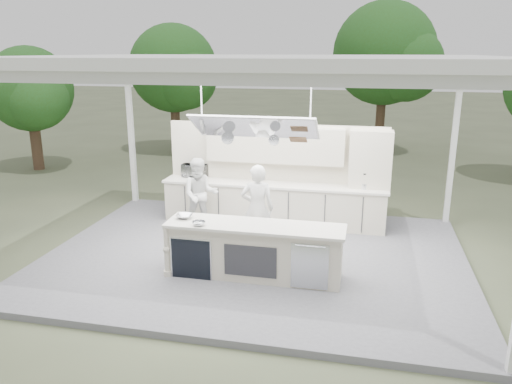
% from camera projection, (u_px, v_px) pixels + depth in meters
% --- Properties ---
extents(ground, '(90.00, 90.00, 0.00)m').
position_uv_depth(ground, '(255.00, 260.00, 9.74)').
color(ground, '#53593D').
rests_on(ground, ground).
extents(stage_deck, '(8.00, 6.00, 0.12)m').
position_uv_depth(stage_deck, '(255.00, 258.00, 9.72)').
color(stage_deck, slate).
rests_on(stage_deck, ground).
extents(tent, '(8.20, 6.20, 3.86)m').
position_uv_depth(tent, '(255.00, 65.00, 8.71)').
color(tent, white).
rests_on(tent, ground).
extents(demo_island, '(3.10, 0.79, 0.95)m').
position_uv_depth(demo_island, '(254.00, 250.00, 8.68)').
color(demo_island, beige).
rests_on(demo_island, stage_deck).
extents(back_counter, '(5.08, 0.72, 0.95)m').
position_uv_depth(back_counter, '(273.00, 203.00, 11.36)').
color(back_counter, beige).
rests_on(back_counter, stage_deck).
extents(back_wall_unit, '(5.05, 0.48, 2.25)m').
position_uv_depth(back_wall_unit, '(295.00, 160.00, 11.20)').
color(back_wall_unit, beige).
rests_on(back_wall_unit, stage_deck).
extents(tree_cluster, '(19.55, 9.40, 5.85)m').
position_uv_depth(tree_cluster, '(309.00, 70.00, 18.05)').
color(tree_cluster, '#4B3125').
rests_on(tree_cluster, ground).
extents(head_chef, '(0.70, 0.52, 1.76)m').
position_uv_depth(head_chef, '(257.00, 209.00, 9.65)').
color(head_chef, white).
rests_on(head_chef, stage_deck).
extents(sous_chef, '(0.94, 0.83, 1.62)m').
position_uv_depth(sous_chef, '(200.00, 195.00, 10.85)').
color(sous_chef, white).
rests_on(sous_chef, stage_deck).
extents(toaster_oven, '(0.63, 0.49, 0.31)m').
position_uv_depth(toaster_oven, '(195.00, 170.00, 11.76)').
color(toaster_oven, silver).
rests_on(toaster_oven, back_counter).
extents(bowl_large, '(0.31, 0.31, 0.07)m').
position_uv_depth(bowl_large, '(184.00, 216.00, 8.87)').
color(bowl_large, silver).
rests_on(bowl_large, demo_island).
extents(bowl_small, '(0.30, 0.30, 0.07)m').
position_uv_depth(bowl_small, '(199.00, 223.00, 8.51)').
color(bowl_small, '#B8BBC0').
rests_on(bowl_small, demo_island).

